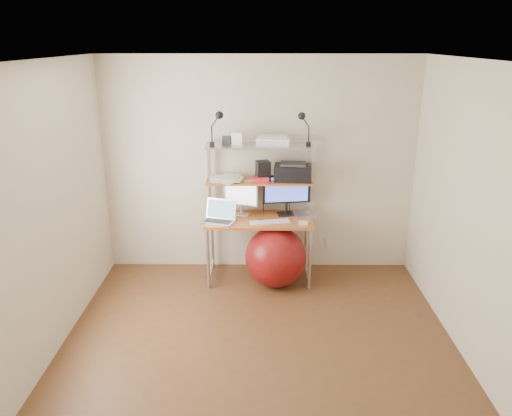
% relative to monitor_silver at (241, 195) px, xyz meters
% --- Properties ---
extents(room, '(3.60, 3.60, 3.60)m').
position_rel_monitor_silver_xyz_m(room, '(0.21, -1.56, 0.27)').
color(room, brown).
rests_on(room, ground).
extents(computer_desk, '(1.20, 0.60, 1.57)m').
position_rel_monitor_silver_xyz_m(computer_desk, '(0.21, -0.05, -0.02)').
color(computer_desk, '#C86C26').
rests_on(computer_desk, ground).
extents(desktop, '(1.20, 0.60, 0.00)m').
position_rel_monitor_silver_xyz_m(desktop, '(0.21, -0.12, -0.24)').
color(desktop, '#C86C26').
rests_on(desktop, computer_desk).
extents(mid_shelf, '(1.18, 0.34, 0.00)m').
position_rel_monitor_silver_xyz_m(mid_shelf, '(0.21, 0.01, 0.18)').
color(mid_shelf, '#C86C26').
rests_on(mid_shelf, computer_desk).
extents(top_shelf, '(1.18, 0.34, 0.00)m').
position_rel_monitor_silver_xyz_m(top_shelf, '(0.21, 0.01, 0.58)').
color(top_shelf, '#B1B2B6').
rests_on(top_shelf, computer_desk).
extents(floor, '(3.60, 3.60, 0.00)m').
position_rel_monitor_silver_xyz_m(floor, '(0.21, -1.56, -0.98)').
color(floor, brown).
rests_on(floor, ground).
extents(wall_outlet, '(0.08, 0.01, 0.12)m').
position_rel_monitor_silver_xyz_m(wall_outlet, '(1.06, 0.23, -0.68)').
color(wall_outlet, silver).
rests_on(wall_outlet, room).
extents(monitor_silver, '(0.39, 0.18, 0.44)m').
position_rel_monitor_silver_xyz_m(monitor_silver, '(0.00, 0.00, 0.00)').
color(monitor_silver, silver).
rests_on(monitor_silver, desktop).
extents(monitor_black, '(0.55, 0.18, 0.54)m').
position_rel_monitor_silver_xyz_m(monitor_black, '(0.52, 0.03, 0.04)').
color(monitor_black, black).
rests_on(monitor_black, desktop).
extents(laptop, '(0.41, 0.36, 0.30)m').
position_rel_monitor_silver_xyz_m(laptop, '(-0.23, -0.21, -0.18)').
color(laptop, silver).
rests_on(laptop, desktop).
extents(keyboard, '(0.46, 0.21, 0.01)m').
position_rel_monitor_silver_xyz_m(keyboard, '(0.33, -0.25, -0.23)').
color(keyboard, silver).
rests_on(keyboard, desktop).
extents(mouse, '(0.10, 0.07, 0.03)m').
position_rel_monitor_silver_xyz_m(mouse, '(0.69, -0.30, -0.22)').
color(mouse, silver).
rests_on(mouse, desktop).
extents(mac_mini, '(0.26, 0.26, 0.04)m').
position_rel_monitor_silver_xyz_m(mac_mini, '(0.71, -0.06, -0.21)').
color(mac_mini, silver).
rests_on(mac_mini, desktop).
extents(phone, '(0.09, 0.14, 0.01)m').
position_rel_monitor_silver_xyz_m(phone, '(0.24, -0.24, -0.23)').
color(phone, black).
rests_on(phone, desktop).
extents(printer, '(0.44, 0.32, 0.20)m').
position_rel_monitor_silver_xyz_m(printer, '(0.58, 0.02, 0.27)').
color(printer, black).
rests_on(printer, mid_shelf).
extents(nas_cube, '(0.18, 0.18, 0.21)m').
position_rel_monitor_silver_xyz_m(nas_cube, '(0.25, 0.02, 0.28)').
color(nas_cube, black).
rests_on(nas_cube, mid_shelf).
extents(red_box, '(0.18, 0.12, 0.05)m').
position_rel_monitor_silver_xyz_m(red_box, '(0.23, -0.04, 0.20)').
color(red_box, red).
rests_on(red_box, mid_shelf).
extents(scanner, '(0.39, 0.28, 0.10)m').
position_rel_monitor_silver_xyz_m(scanner, '(0.36, 0.04, 0.62)').
color(scanner, silver).
rests_on(scanner, top_shelf).
extents(box_white, '(0.15, 0.13, 0.14)m').
position_rel_monitor_silver_xyz_m(box_white, '(-0.02, -0.01, 0.65)').
color(box_white, silver).
rests_on(box_white, top_shelf).
extents(box_grey, '(0.10, 0.10, 0.09)m').
position_rel_monitor_silver_xyz_m(box_grey, '(-0.15, 0.02, 0.62)').
color(box_grey, '#2E2E30').
rests_on(box_grey, top_shelf).
extents(clip_lamp_left, '(0.15, 0.08, 0.38)m').
position_rel_monitor_silver_xyz_m(clip_lamp_left, '(-0.23, -0.10, 0.85)').
color(clip_lamp_left, black).
rests_on(clip_lamp_left, top_shelf).
extents(clip_lamp_right, '(0.15, 0.08, 0.37)m').
position_rel_monitor_silver_xyz_m(clip_lamp_right, '(0.67, -0.07, 0.84)').
color(clip_lamp_right, black).
rests_on(clip_lamp_right, top_shelf).
extents(exercise_ball, '(0.69, 0.69, 0.69)m').
position_rel_monitor_silver_xyz_m(exercise_ball, '(0.40, -0.28, -0.63)').
color(exercise_ball, maroon).
rests_on(exercise_ball, floor).
extents(paper_stack, '(0.41, 0.42, 0.03)m').
position_rel_monitor_silver_xyz_m(paper_stack, '(-0.16, 0.02, 0.19)').
color(paper_stack, white).
rests_on(paper_stack, mid_shelf).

